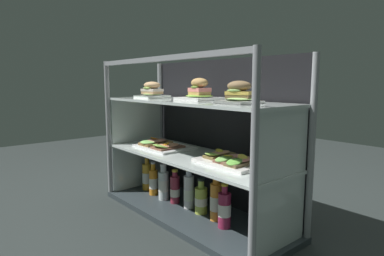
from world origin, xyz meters
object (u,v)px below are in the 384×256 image
object	(u,v)px
juice_bottle_front_left_end	(176,189)
juice_bottle_near_post	(216,201)
open_sandwich_tray_mid_left	(231,160)
plated_roll_sandwich_mid_right	(239,95)
juice_bottle_front_fourth	(153,182)
juice_bottle_back_left	(201,199)
juice_bottle_back_center	(224,209)
juice_bottle_back_right	(164,185)
plated_roll_sandwich_far_right	(199,92)
open_sandwich_tray_far_right	(161,145)
juice_bottle_front_middle	(147,176)
juice_bottle_front_second	(189,192)
plated_roll_sandwich_right_of_center	(152,91)

from	to	relation	value
juice_bottle_front_left_end	juice_bottle_near_post	distance (m)	0.34
open_sandwich_tray_mid_left	plated_roll_sandwich_mid_right	bearing A→B (deg)	-22.86
plated_roll_sandwich_mid_right	juice_bottle_near_post	size ratio (longest dim) A/B	0.67
juice_bottle_front_fourth	juice_bottle_near_post	xyz separation A→B (m)	(0.55, 0.03, 0.02)
open_sandwich_tray_mid_left	juice_bottle_front_left_end	xyz separation A→B (m)	(-0.44, -0.02, -0.26)
juice_bottle_back_left	juice_bottle_back_center	xyz separation A→B (m)	(0.21, -0.03, 0.02)
plated_roll_sandwich_mid_right	juice_bottle_back_right	world-z (taller)	plated_roll_sandwich_mid_right
juice_bottle_back_right	juice_bottle_near_post	world-z (taller)	juice_bottle_near_post
plated_roll_sandwich_far_right	open_sandwich_tray_far_right	bearing A→B (deg)	-165.21
juice_bottle_front_left_end	open_sandwich_tray_far_right	bearing A→B (deg)	-169.10
open_sandwich_tray_far_right	juice_bottle_back_center	xyz separation A→B (m)	(0.55, -0.00, -0.25)
open_sandwich_tray_far_right	juice_bottle_back_center	size ratio (longest dim) A/B	1.48
juice_bottle_back_right	open_sandwich_tray_far_right	bearing A→B (deg)	177.05
open_sandwich_tray_mid_left	juice_bottle_near_post	bearing A→B (deg)	-177.72
open_sandwich_tray_far_right	juice_bottle_front_left_end	size ratio (longest dim) A/B	1.64
open_sandwich_tray_mid_left	juice_bottle_back_center	size ratio (longest dim) A/B	1.48
juice_bottle_front_fourth	juice_bottle_front_left_end	distance (m)	0.21
juice_bottle_front_middle	juice_bottle_back_left	world-z (taller)	juice_bottle_front_middle
juice_bottle_back_right	juice_bottle_back_center	bearing A→B (deg)	0.10
juice_bottle_front_second	juice_bottle_back_center	world-z (taller)	juice_bottle_front_second
open_sandwich_tray_mid_left	juice_bottle_back_left	bearing A→B (deg)	-178.84
plated_roll_sandwich_right_of_center	juice_bottle_front_second	size ratio (longest dim) A/B	0.72
open_sandwich_tray_far_right	juice_bottle_near_post	distance (m)	0.52
plated_roll_sandwich_far_right	juice_bottle_front_left_end	world-z (taller)	plated_roll_sandwich_far_right
juice_bottle_front_middle	juice_bottle_near_post	xyz separation A→B (m)	(0.67, 0.01, 0.01)
juice_bottle_front_middle	juice_bottle_back_right	xyz separation A→B (m)	(0.23, -0.03, 0.00)
plated_roll_sandwich_far_right	juice_bottle_back_right	bearing A→B (deg)	-163.74
open_sandwich_tray_far_right	juice_bottle_front_second	world-z (taller)	open_sandwich_tray_far_right
plated_roll_sandwich_right_of_center	juice_bottle_back_center	bearing A→B (deg)	0.08
juice_bottle_front_fourth	juice_bottle_back_left	xyz separation A→B (m)	(0.43, 0.03, -0.01)
plated_roll_sandwich_far_right	open_sandwich_tray_mid_left	size ratio (longest dim) A/B	0.61
plated_roll_sandwich_right_of_center	open_sandwich_tray_far_right	size ratio (longest dim) A/B	0.50
open_sandwich_tray_far_right	juice_bottle_front_middle	xyz separation A→B (m)	(-0.21, 0.03, -0.25)
plated_roll_sandwich_right_of_center	open_sandwich_tray_far_right	bearing A→B (deg)	0.76
plated_roll_sandwich_right_of_center	juice_bottle_back_center	world-z (taller)	plated_roll_sandwich_right_of_center
juice_bottle_back_right	juice_bottle_front_left_end	world-z (taller)	juice_bottle_back_right
juice_bottle_front_middle	juice_bottle_front_fourth	world-z (taller)	juice_bottle_front_middle
plated_roll_sandwich_mid_right	juice_bottle_near_post	xyz separation A→B (m)	(-0.17, 0.03, -0.57)
plated_roll_sandwich_far_right	juice_bottle_back_right	distance (m)	0.64
juice_bottle_front_middle	juice_bottle_back_center	xyz separation A→B (m)	(0.76, -0.03, 0.00)
juice_bottle_back_left	juice_bottle_near_post	xyz separation A→B (m)	(0.12, 0.00, 0.03)
juice_bottle_front_fourth	juice_bottle_back_left	world-z (taller)	juice_bottle_front_fourth
plated_roll_sandwich_mid_right	juice_bottle_back_right	size ratio (longest dim) A/B	0.75
plated_roll_sandwich_right_of_center	juice_bottle_back_right	bearing A→B (deg)	0.03
plated_roll_sandwich_mid_right	juice_bottle_back_left	distance (m)	0.66
juice_bottle_front_middle	juice_bottle_back_center	size ratio (longest dim) A/B	1.03
juice_bottle_back_left	juice_bottle_near_post	distance (m)	0.12
open_sandwich_tray_far_right	juice_bottle_back_left	bearing A→B (deg)	5.59
plated_roll_sandwich_right_of_center	juice_bottle_front_middle	distance (m)	0.60
juice_bottle_front_second	juice_bottle_front_left_end	bearing A→B (deg)	-176.53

